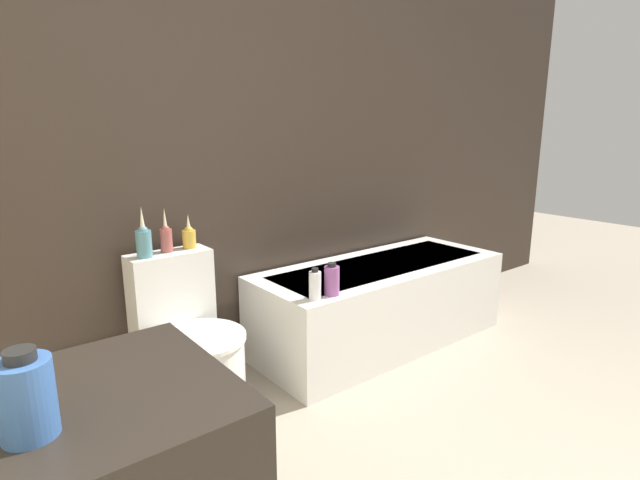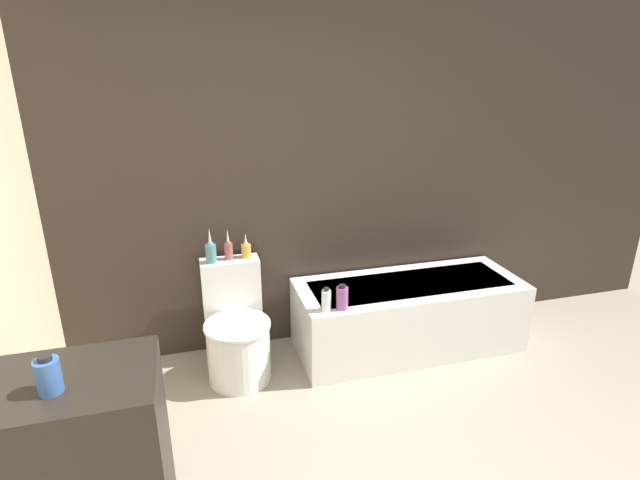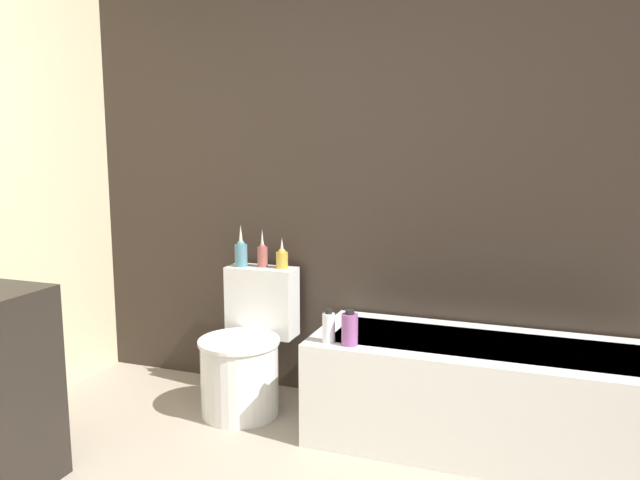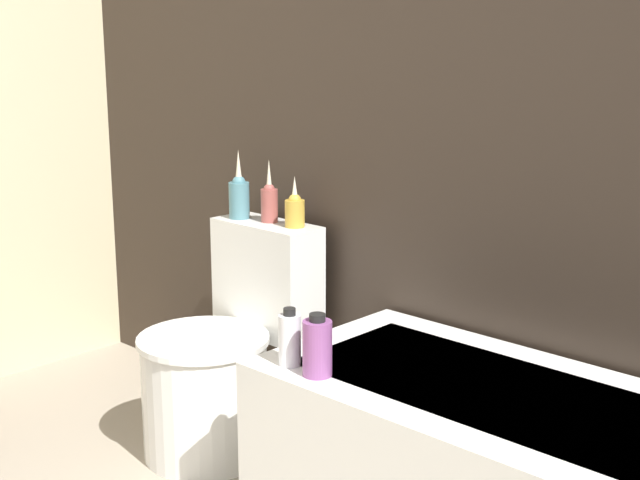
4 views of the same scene
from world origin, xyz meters
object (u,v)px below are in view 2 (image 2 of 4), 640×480
toilet (237,333)px  shampoo_bottle_tall (326,300)px  vase_bronze (246,249)px  shampoo_bottle_short (342,298)px  vase_silver (228,249)px  soap_bottle_glass (48,375)px  bathtub (408,314)px  vase_gold (211,251)px

toilet → shampoo_bottle_tall: bearing=-22.5°
toilet → vase_bronze: (0.12, 0.23, 0.51)m
toilet → shampoo_bottle_short: toilet is taller
vase_bronze → shampoo_bottle_tall: 0.68m
vase_silver → shampoo_bottle_tall: bearing=-39.4°
toilet → soap_bottle_glass: soap_bottle_glass is taller
bathtub → vase_silver: 1.41m
vase_bronze → shampoo_bottle_tall: size_ratio=1.07×
vase_gold → vase_bronze: vase_gold is taller
vase_gold → shampoo_bottle_short: 0.93m
vase_silver → shampoo_bottle_short: 0.85m
vase_gold → vase_silver: 0.12m
toilet → vase_gold: 0.58m
vase_silver → vase_bronze: 0.12m
vase_silver → shampoo_bottle_short: vase_silver is taller
toilet → vase_bronze: 0.58m
bathtub → vase_silver: (-1.27, 0.22, 0.57)m
bathtub → toilet: 1.27m
bathtub → toilet: (-1.27, -0.00, 0.04)m
soap_bottle_glass → vase_gold: (0.68, 1.41, -0.10)m
toilet → vase_gold: size_ratio=3.12×
soap_bottle_glass → shampoo_bottle_tall: (1.37, 0.98, -0.35)m
bathtub → soap_bottle_glass: bearing=-149.7°
soap_bottle_glass → shampoo_bottle_short: soap_bottle_glass is taller
vase_gold → soap_bottle_glass: bearing=-116.0°
soap_bottle_glass → vase_silver: bearing=60.7°
bathtub → vase_bronze: size_ratio=9.54×
bathtub → vase_gold: (-1.39, 0.19, 0.58)m
vase_bronze → bathtub: bearing=-11.2°
bathtub → soap_bottle_glass: 2.50m
vase_gold → vase_bronze: bearing=8.3°
soap_bottle_glass → shampoo_bottle_tall: soap_bottle_glass is taller
toilet → soap_bottle_glass: bearing=-123.7°
vase_gold → shampoo_bottle_tall: 0.84m
toilet → shampoo_bottle_tall: (0.56, -0.23, 0.29)m
soap_bottle_glass → shampoo_bottle_tall: 1.72m
vase_gold → bathtub: bearing=-7.9°
soap_bottle_glass → shampoo_bottle_short: 1.80m
bathtub → soap_bottle_glass: soap_bottle_glass is taller
toilet → vase_gold: vase_gold is taller
soap_bottle_glass → vase_bronze: bearing=57.3°
shampoo_bottle_tall → vase_silver: bearing=140.6°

